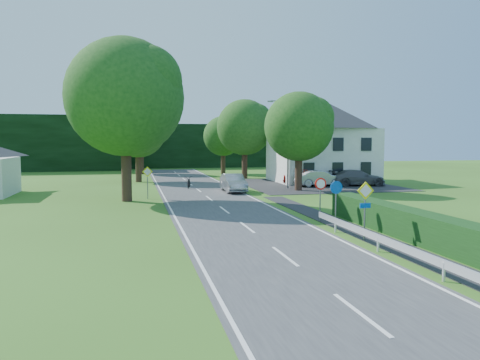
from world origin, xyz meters
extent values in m
plane|color=#345618|center=(0.00, 0.00, 0.00)|extent=(160.00, 160.00, 0.00)
cube|color=#3A3A3D|center=(0.00, 20.00, 0.02)|extent=(7.00, 80.00, 0.04)
cube|color=#27272A|center=(4.95, 2.00, 0.02)|extent=(1.50, 44.00, 0.04)
cube|color=#27272A|center=(12.00, 33.00, 0.02)|extent=(14.00, 16.00, 0.04)
cube|color=white|center=(-3.25, 20.00, 0.04)|extent=(0.12, 80.00, 0.01)
cube|color=white|center=(3.25, 20.00, 0.04)|extent=(0.12, 80.00, 0.01)
cube|color=black|center=(8.00, 66.00, 3.50)|extent=(30.00, 5.00, 7.00)
cube|color=silver|center=(14.00, 36.00, 2.80)|extent=(10.00, 8.00, 5.60)
pyramid|color=#26262B|center=(14.00, 36.00, 7.10)|extent=(10.60, 8.40, 3.00)
cylinder|color=slate|center=(8.20, 30.00, 4.00)|extent=(0.16, 0.16, 8.00)
cylinder|color=slate|center=(7.40, 30.00, 7.90)|extent=(1.70, 0.10, 0.10)
cube|color=slate|center=(6.50, 30.00, 7.85)|extent=(0.50, 0.18, 0.12)
cylinder|color=slate|center=(4.30, 8.00, 1.20)|extent=(0.07, 0.07, 2.40)
cube|color=#FFFA0D|center=(4.30, 7.97, 2.20)|extent=(0.78, 0.04, 0.78)
cube|color=white|center=(4.30, 7.97, 2.20)|extent=(0.57, 0.05, 0.57)
cube|color=#0B4EB0|center=(4.30, 7.97, 1.55)|extent=(0.50, 0.04, 0.22)
cylinder|color=slate|center=(4.30, 11.00, 1.10)|extent=(0.07, 0.07, 2.20)
cylinder|color=#0B4EB0|center=(4.30, 10.97, 2.05)|extent=(0.64, 0.04, 0.64)
cylinder|color=slate|center=(4.30, 13.00, 1.10)|extent=(0.07, 0.07, 2.20)
cylinder|color=red|center=(4.30, 12.97, 2.05)|extent=(0.64, 0.04, 0.64)
cylinder|color=white|center=(4.30, 12.95, 2.05)|extent=(0.48, 0.04, 0.48)
cylinder|color=slate|center=(-4.50, 25.00, 1.10)|extent=(0.07, 0.07, 2.20)
cube|color=#FFFA0D|center=(-4.50, 24.97, 2.05)|extent=(0.78, 0.04, 0.78)
cube|color=white|center=(-4.50, 24.97, 2.05)|extent=(0.57, 0.05, 0.57)
imported|color=#A8A8AC|center=(2.70, 28.03, 0.80)|extent=(1.65, 4.61, 1.51)
imported|color=black|center=(-0.59, 32.12, 0.59)|extent=(1.09, 2.17, 1.09)
imported|color=maroon|center=(10.80, 32.91, 0.71)|extent=(4.24, 3.17, 1.34)
imported|color=#A3A4A7|center=(11.67, 31.00, 0.80)|extent=(4.66, 1.72, 1.53)
imported|color=#525258|center=(15.49, 30.69, 0.80)|extent=(5.47, 2.77, 1.52)
imported|color=red|center=(9.99, 31.09, 0.89)|extent=(1.89, 1.92, 1.70)
camera|label=1|loc=(-5.46, -10.43, 4.36)|focal=35.00mm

